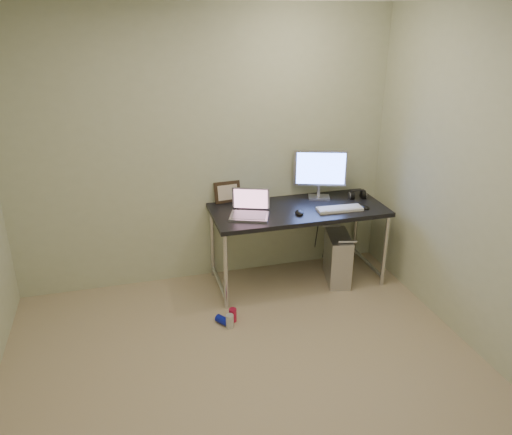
% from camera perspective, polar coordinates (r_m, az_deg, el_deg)
% --- Properties ---
extents(floor, '(3.50, 3.50, 0.00)m').
position_cam_1_polar(floor, '(3.62, -0.00, -19.40)').
color(floor, tan).
rests_on(floor, ground).
extents(wall_back, '(3.50, 0.02, 2.50)m').
position_cam_1_polar(wall_back, '(4.56, -5.90, 7.54)').
color(wall_back, beige).
rests_on(wall_back, ground).
extents(wall_right, '(0.02, 3.50, 2.50)m').
position_cam_1_polar(wall_right, '(3.77, 26.61, 1.97)').
color(wall_right, beige).
rests_on(wall_right, ground).
extents(desk, '(1.59, 0.70, 0.75)m').
position_cam_1_polar(desk, '(4.62, 4.83, 0.19)').
color(desk, black).
rests_on(desk, ground).
extents(tower_computer, '(0.30, 0.49, 0.50)m').
position_cam_1_polar(tower_computer, '(4.85, 9.30, -4.54)').
color(tower_computer, silver).
rests_on(tower_computer, ground).
extents(cable_a, '(0.01, 0.16, 0.69)m').
position_cam_1_polar(cable_a, '(5.09, 7.09, -1.03)').
color(cable_a, black).
rests_on(cable_a, ground).
extents(cable_b, '(0.02, 0.11, 0.71)m').
position_cam_1_polar(cable_b, '(5.12, 8.09, -1.21)').
color(cable_b, black).
rests_on(cable_b, ground).
extents(can_red, '(0.06, 0.06, 0.12)m').
position_cam_1_polar(can_red, '(4.27, -2.67, -11.07)').
color(can_red, '#C21840').
rests_on(can_red, ground).
extents(can_white, '(0.09, 0.09, 0.12)m').
position_cam_1_polar(can_white, '(4.20, -3.02, -11.75)').
color(can_white, silver).
rests_on(can_white, ground).
extents(can_blue, '(0.12, 0.14, 0.07)m').
position_cam_1_polar(can_blue, '(4.26, -3.81, -11.64)').
color(can_blue, '#0E18B1').
rests_on(can_blue, ground).
extents(laptop, '(0.41, 0.37, 0.23)m').
position_cam_1_polar(laptop, '(4.39, -0.71, 0.93)').
color(laptop, silver).
rests_on(laptop, desk).
extents(monitor, '(0.49, 0.20, 0.47)m').
position_cam_1_polar(monitor, '(4.78, 7.33, 5.36)').
color(monitor, silver).
rests_on(monitor, desk).
extents(keyboard, '(0.42, 0.15, 0.02)m').
position_cam_1_polar(keyboard, '(4.58, 9.54, 0.98)').
color(keyboard, white).
rests_on(keyboard, desk).
extents(mouse_right, '(0.08, 0.11, 0.04)m').
position_cam_1_polar(mouse_right, '(4.67, 12.38, 1.25)').
color(mouse_right, black).
rests_on(mouse_right, desk).
extents(mouse_left, '(0.09, 0.13, 0.04)m').
position_cam_1_polar(mouse_left, '(4.45, 4.98, 0.65)').
color(mouse_left, black).
rests_on(mouse_left, desk).
extents(headphones, '(0.17, 0.10, 0.11)m').
position_cam_1_polar(headphones, '(4.91, 11.50, 2.51)').
color(headphones, black).
rests_on(headphones, desk).
extents(picture_frame, '(0.26, 0.10, 0.20)m').
position_cam_1_polar(picture_frame, '(4.69, -3.29, 2.93)').
color(picture_frame, black).
rests_on(picture_frame, desk).
extents(webcam, '(0.05, 0.04, 0.12)m').
position_cam_1_polar(webcam, '(4.71, -0.85, 2.90)').
color(webcam, silver).
rests_on(webcam, desk).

